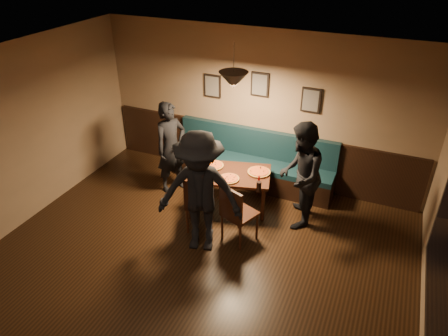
{
  "coord_description": "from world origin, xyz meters",
  "views": [
    {
      "loc": [
        2.16,
        -3.08,
        4.18
      ],
      "look_at": [
        -0.05,
        2.02,
        0.95
      ],
      "focal_mm": 33.23,
      "sensor_mm": 36.0,
      "label": 1
    }
  ],
  "objects_px": {
    "dining_table": "(232,190)",
    "booth_bench": "(252,160)",
    "diner_left": "(171,148)",
    "tabasco_bottle": "(259,179)",
    "chair_near_right": "(240,212)",
    "soda_glass": "(259,187)",
    "chair_near_left": "(200,200)",
    "diner_right": "(300,176)",
    "diner_front": "(200,193)"
  },
  "relations": [
    {
      "from": "dining_table",
      "to": "diner_front",
      "type": "xyz_separation_m",
      "value": [
        -0.03,
        -1.13,
        0.62
      ]
    },
    {
      "from": "diner_left",
      "to": "diner_right",
      "type": "height_order",
      "value": "diner_right"
    },
    {
      "from": "chair_near_right",
      "to": "diner_front",
      "type": "xyz_separation_m",
      "value": [
        -0.46,
        -0.38,
        0.45
      ]
    },
    {
      "from": "diner_right",
      "to": "soda_glass",
      "type": "xyz_separation_m",
      "value": [
        -0.54,
        -0.36,
        -0.12
      ]
    },
    {
      "from": "soda_glass",
      "to": "tabasco_bottle",
      "type": "height_order",
      "value": "soda_glass"
    },
    {
      "from": "chair_near_left",
      "to": "chair_near_right",
      "type": "height_order",
      "value": "chair_near_right"
    },
    {
      "from": "diner_left",
      "to": "chair_near_right",
      "type": "bearing_deg",
      "value": -93.76
    },
    {
      "from": "chair_near_left",
      "to": "soda_glass",
      "type": "relative_size",
      "value": 5.93
    },
    {
      "from": "chair_near_right",
      "to": "diner_right",
      "type": "bearing_deg",
      "value": 70.3
    },
    {
      "from": "booth_bench",
      "to": "diner_front",
      "type": "xyz_separation_m",
      "value": [
        -0.08,
        -1.96,
        0.45
      ]
    },
    {
      "from": "booth_bench",
      "to": "diner_front",
      "type": "bearing_deg",
      "value": -92.32
    },
    {
      "from": "booth_bench",
      "to": "chair_near_right",
      "type": "bearing_deg",
      "value": -76.27
    },
    {
      "from": "tabasco_bottle",
      "to": "chair_near_left",
      "type": "bearing_deg",
      "value": -140.84
    },
    {
      "from": "diner_left",
      "to": "dining_table",
      "type": "bearing_deg",
      "value": -71.39
    },
    {
      "from": "chair_near_right",
      "to": "diner_front",
      "type": "distance_m",
      "value": 0.75
    },
    {
      "from": "soda_glass",
      "to": "chair_near_right",
      "type": "bearing_deg",
      "value": -109.39
    },
    {
      "from": "chair_near_right",
      "to": "tabasco_bottle",
      "type": "relative_size",
      "value": 7.41
    },
    {
      "from": "booth_bench",
      "to": "soda_glass",
      "type": "relative_size",
      "value": 18.09
    },
    {
      "from": "booth_bench",
      "to": "tabasco_bottle",
      "type": "distance_m",
      "value": 1.05
    },
    {
      "from": "chair_near_left",
      "to": "soda_glass",
      "type": "distance_m",
      "value": 0.95
    },
    {
      "from": "diner_left",
      "to": "soda_glass",
      "type": "bearing_deg",
      "value": -80.27
    },
    {
      "from": "chair_near_left",
      "to": "tabasco_bottle",
      "type": "bearing_deg",
      "value": 16.35
    },
    {
      "from": "chair_near_right",
      "to": "diner_left",
      "type": "xyz_separation_m",
      "value": [
        -1.64,
        0.86,
        0.34
      ]
    },
    {
      "from": "chair_near_right",
      "to": "tabasco_bottle",
      "type": "height_order",
      "value": "chair_near_right"
    },
    {
      "from": "diner_left",
      "to": "tabasco_bottle",
      "type": "bearing_deg",
      "value": -72.87
    },
    {
      "from": "chair_near_left",
      "to": "diner_front",
      "type": "height_order",
      "value": "diner_front"
    },
    {
      "from": "dining_table",
      "to": "chair_near_left",
      "type": "relative_size",
      "value": 1.26
    },
    {
      "from": "dining_table",
      "to": "booth_bench",
      "type": "bearing_deg",
      "value": 71.75
    },
    {
      "from": "diner_right",
      "to": "chair_near_right",
      "type": "bearing_deg",
      "value": -50.01
    },
    {
      "from": "diner_right",
      "to": "diner_front",
      "type": "relative_size",
      "value": 0.92
    },
    {
      "from": "diner_front",
      "to": "chair_near_right",
      "type": "bearing_deg",
      "value": 24.96
    },
    {
      "from": "dining_table",
      "to": "chair_near_right",
      "type": "distance_m",
      "value": 0.88
    },
    {
      "from": "booth_bench",
      "to": "soda_glass",
      "type": "bearing_deg",
      "value": -65.58
    },
    {
      "from": "booth_bench",
      "to": "diner_left",
      "type": "xyz_separation_m",
      "value": [
        -1.26,
        -0.72,
        0.34
      ]
    },
    {
      "from": "diner_right",
      "to": "dining_table",
      "type": "bearing_deg",
      "value": -97.14
    },
    {
      "from": "diner_right",
      "to": "diner_front",
      "type": "distance_m",
      "value": 1.63
    },
    {
      "from": "chair_near_left",
      "to": "tabasco_bottle",
      "type": "distance_m",
      "value": 1.0
    },
    {
      "from": "chair_near_left",
      "to": "diner_right",
      "type": "relative_size",
      "value": 0.56
    },
    {
      "from": "soda_glass",
      "to": "tabasco_bottle",
      "type": "bearing_deg",
      "value": 108.6
    },
    {
      "from": "booth_bench",
      "to": "dining_table",
      "type": "distance_m",
      "value": 0.85
    },
    {
      "from": "chair_near_left",
      "to": "tabasco_bottle",
      "type": "height_order",
      "value": "chair_near_left"
    },
    {
      "from": "booth_bench",
      "to": "diner_left",
      "type": "height_order",
      "value": "diner_left"
    },
    {
      "from": "diner_left",
      "to": "diner_front",
      "type": "height_order",
      "value": "diner_front"
    },
    {
      "from": "chair_near_right",
      "to": "tabasco_bottle",
      "type": "bearing_deg",
      "value": 106.71
    },
    {
      "from": "chair_near_right",
      "to": "soda_glass",
      "type": "relative_size",
      "value": 5.97
    },
    {
      "from": "booth_bench",
      "to": "dining_table",
      "type": "relative_size",
      "value": 2.42
    },
    {
      "from": "diner_left",
      "to": "tabasco_bottle",
      "type": "relative_size",
      "value": 12.54
    },
    {
      "from": "tabasco_bottle",
      "to": "diner_front",
      "type": "bearing_deg",
      "value": -116.71
    },
    {
      "from": "dining_table",
      "to": "diner_right",
      "type": "distance_m",
      "value": 1.24
    },
    {
      "from": "diner_left",
      "to": "tabasco_bottle",
      "type": "distance_m",
      "value": 1.72
    }
  ]
}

